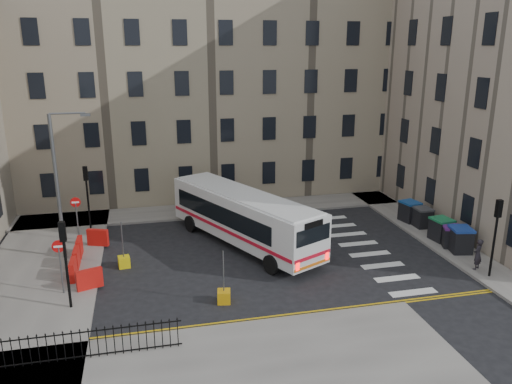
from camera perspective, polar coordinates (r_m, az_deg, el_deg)
name	(u,v)px	position (r m, az deg, el deg)	size (l,w,h in m)	color
ground	(297,252)	(29.29, 4.72, -6.87)	(120.00, 120.00, 0.00)	black
pavement_north	(181,212)	(36.14, -8.58, -2.30)	(36.00, 3.20, 0.15)	slate
pavement_east	(403,217)	(36.18, 16.50, -2.79)	(2.40, 26.00, 0.15)	slate
pavement_west	(44,267)	(29.49, -23.12, -7.88)	(6.00, 22.00, 0.15)	slate
pavement_sw	(196,374)	(19.39, -6.84, -19.96)	(20.00, 6.00, 0.15)	slate
terrace_north	(156,84)	(41.22, -11.33, 12.02)	(38.30, 10.80, 17.20)	gray
traffic_light_east	(496,226)	(27.69, 25.76, -3.54)	(0.28, 0.22, 4.10)	black
traffic_light_nw	(87,188)	(33.43, -18.78, 0.47)	(0.28, 0.22, 4.10)	black
traffic_light_sw	(65,251)	(23.54, -21.02, -6.36)	(0.28, 0.22, 4.10)	black
streetlamp	(57,185)	(28.88, -21.79, 0.76)	(0.50, 0.22, 8.14)	#595B5E
no_entry_north	(76,210)	(31.81, -19.86, -1.92)	(0.60, 0.08, 3.00)	#595B5E
no_entry_south	(60,256)	(25.29, -21.54, -6.79)	(0.60, 0.08, 3.00)	#595B5E
roadworks_barriers	(84,257)	(28.48, -19.11, -7.05)	(1.66, 6.26, 1.00)	red
iron_railings	(77,345)	(20.66, -19.78, -16.15)	(7.80, 0.04, 1.20)	black
bus	(243,216)	(29.63, -1.45, -2.74)	(7.40, 11.59, 3.16)	silver
wheelie_bin_a	(460,239)	(30.96, 22.32, -5.04)	(1.38, 1.51, 1.44)	black
wheelie_bin_b	(451,236)	(31.56, 21.39, -4.72)	(1.33, 1.42, 1.26)	black
wheelie_bin_c	(441,229)	(32.33, 20.40, -4.00)	(1.23, 1.37, 1.37)	black
wheelie_bin_d	(422,217)	(34.28, 18.49, -2.75)	(1.02, 1.17, 1.28)	black
wheelie_bin_e	(410,211)	(35.12, 17.15, -2.11)	(1.30, 1.42, 1.36)	black
pedestrian	(478,254)	(28.89, 24.01, -6.52)	(0.61, 0.40, 1.68)	black
bollard_yellow	(124,262)	(28.15, -14.84, -7.72)	(0.60, 0.60, 0.60)	#DAC10C
bollard_chevron	(224,296)	(23.79, -3.68, -11.83)	(0.60, 0.60, 0.60)	#CD910C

